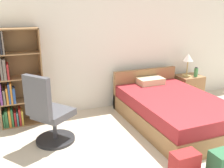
# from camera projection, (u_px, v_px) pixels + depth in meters

# --- Properties ---
(wall_back) EXTENTS (9.00, 0.06, 2.60)m
(wall_back) POSITION_uv_depth(u_px,v_px,m) (112.00, 42.00, 4.79)
(wall_back) COLOR silver
(wall_back) RESTS_ON ground_plane
(bookshelf) EXTENTS (0.72, 0.31, 1.63)m
(bookshelf) POSITION_uv_depth(u_px,v_px,m) (14.00, 81.00, 4.10)
(bookshelf) COLOR olive
(bookshelf) RESTS_ON ground_plane
(bed) EXTENTS (1.36, 2.09, 0.75)m
(bed) POSITION_uv_depth(u_px,v_px,m) (171.00, 109.00, 4.30)
(bed) COLOR olive
(bed) RESTS_ON ground_plane
(office_chair) EXTENTS (0.72, 0.71, 1.08)m
(office_chair) POSITION_uv_depth(u_px,v_px,m) (49.00, 115.00, 3.57)
(office_chair) COLOR #232326
(office_chair) RESTS_ON ground_plane
(nightstand) EXTENTS (0.52, 0.46, 0.54)m
(nightstand) POSITION_uv_depth(u_px,v_px,m) (188.00, 88.00, 5.40)
(nightstand) COLOR olive
(nightstand) RESTS_ON ground_plane
(table_lamp) EXTENTS (0.21, 0.21, 0.48)m
(table_lamp) POSITION_uv_depth(u_px,v_px,m) (188.00, 59.00, 5.20)
(table_lamp) COLOR tan
(table_lamp) RESTS_ON nightstand
(water_bottle) EXTENTS (0.08, 0.08, 0.20)m
(water_bottle) POSITION_uv_depth(u_px,v_px,m) (196.00, 72.00, 5.23)
(water_bottle) COLOR #3F8C4C
(water_bottle) RESTS_ON nightstand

